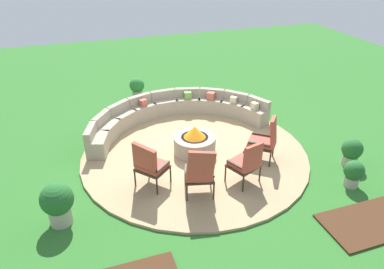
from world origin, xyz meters
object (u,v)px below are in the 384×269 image
at_px(lounge_chair_front_right, 200,172).
at_px(curved_stone_bench, 172,113).
at_px(fire_pit, 195,142).
at_px(potted_plant_0, 354,173).
at_px(lounge_chair_back_right, 265,139).
at_px(potted_plant_2, 58,202).
at_px(potted_plant_1, 137,87).
at_px(lounge_chair_back_left, 247,162).
at_px(potted_plant_3, 352,151).
at_px(lounge_chair_front_left, 149,164).

bearing_deg(lounge_chair_front_right, curved_stone_bench, 97.77).
bearing_deg(fire_pit, potted_plant_0, -39.56).
distance_m(lounge_chair_back_right, potted_plant_0, 1.99).
distance_m(lounge_chair_back_right, potted_plant_2, 4.64).
bearing_deg(lounge_chair_back_right, curved_stone_bench, 68.87).
distance_m(curved_stone_bench, potted_plant_1, 2.42).
height_order(curved_stone_bench, lounge_chair_back_left, lounge_chair_back_left).
bearing_deg(lounge_chair_front_right, lounge_chair_back_left, 18.13).
xyz_separation_m(curved_stone_bench, lounge_chair_back_right, (1.51, -2.58, 0.28)).
relative_size(curved_stone_bench, potted_plant_3, 7.45).
bearing_deg(lounge_chair_back_right, potted_plant_2, 136.21).
xyz_separation_m(lounge_chair_back_left, potted_plant_0, (2.15, -0.76, -0.26)).
bearing_deg(lounge_chair_back_left, fire_pit, 88.58).
bearing_deg(potted_plant_1, lounge_chair_front_left, -98.08).
xyz_separation_m(lounge_chair_back_right, potted_plant_2, (-4.59, -0.62, -0.14)).
bearing_deg(potted_plant_2, lounge_chair_back_right, 7.67).
bearing_deg(potted_plant_0, fire_pit, 140.44).
bearing_deg(curved_stone_bench, lounge_chair_back_left, -77.98).
distance_m(lounge_chair_back_left, potted_plant_2, 3.78).
xyz_separation_m(curved_stone_bench, lounge_chair_back_left, (0.69, -3.26, 0.25)).
distance_m(lounge_chair_front_left, potted_plant_2, 1.89).
distance_m(fire_pit, lounge_chair_back_right, 1.69).
relative_size(lounge_chair_front_left, lounge_chair_front_right, 0.97).
xyz_separation_m(fire_pit, lounge_chair_front_left, (-1.33, -0.99, 0.29)).
xyz_separation_m(lounge_chair_back_left, potted_plant_2, (-3.78, 0.06, -0.11)).
distance_m(lounge_chair_back_right, potted_plant_3, 2.02).
bearing_deg(lounge_chair_front_left, potted_plant_0, 31.43).
height_order(lounge_chair_back_right, potted_plant_0, lounge_chair_back_right).
distance_m(lounge_chair_front_left, lounge_chair_back_left, 2.03).
height_order(lounge_chair_back_left, potted_plant_3, lounge_chair_back_left).
bearing_deg(potted_plant_3, lounge_chair_back_left, 178.18).
bearing_deg(fire_pit, curved_stone_bench, 92.42).
distance_m(lounge_chair_front_right, potted_plant_3, 3.75).
bearing_deg(lounge_chair_front_left, curved_stone_bench, 114.08).
bearing_deg(potted_plant_0, curved_stone_bench, 125.34).
height_order(potted_plant_1, potted_plant_2, potted_plant_2).
height_order(curved_stone_bench, potted_plant_1, curved_stone_bench).
relative_size(lounge_chair_front_right, potted_plant_3, 1.70).
distance_m(fire_pit, lounge_chair_front_left, 1.69).
relative_size(fire_pit, curved_stone_bench, 0.20).
xyz_separation_m(lounge_chair_front_left, lounge_chair_front_right, (0.88, -0.61, 0.01)).
height_order(fire_pit, potted_plant_2, potted_plant_2).
height_order(fire_pit, lounge_chair_back_right, lounge_chair_back_right).
bearing_deg(lounge_chair_front_right, lounge_chair_front_left, 159.45).
distance_m(fire_pit, curved_stone_bench, 1.73).
height_order(fire_pit, potted_plant_3, fire_pit).
height_order(potted_plant_1, potted_plant_3, potted_plant_3).
distance_m(fire_pit, lounge_chair_front_right, 1.69).
relative_size(lounge_chair_front_right, potted_plant_1, 1.82).
xyz_separation_m(potted_plant_2, potted_plant_3, (6.45, -0.15, -0.11)).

